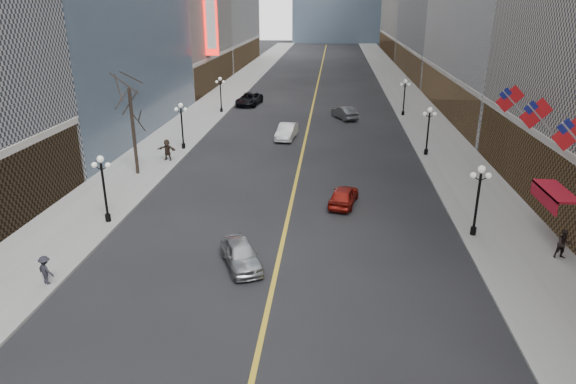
% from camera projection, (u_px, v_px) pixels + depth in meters
% --- Properties ---
extents(sidewalk_east, '(6.00, 230.00, 0.15)m').
position_uv_depth(sidewalk_east, '(416.00, 110.00, 69.28)').
color(sidewalk_east, gray).
rests_on(sidewalk_east, ground).
extents(sidewalk_west, '(6.00, 230.00, 0.15)m').
position_uv_depth(sidewalk_west, '(212.00, 106.00, 71.58)').
color(sidewalk_west, gray).
rests_on(sidewalk_west, ground).
extents(lane_line, '(0.25, 200.00, 0.02)m').
position_uv_depth(lane_line, '(315.00, 96.00, 79.78)').
color(lane_line, gold).
rests_on(lane_line, ground).
extents(streetlamp_east_1, '(1.26, 0.44, 4.52)m').
position_uv_depth(streetlamp_east_1, '(478.00, 193.00, 31.14)').
color(streetlamp_east_1, black).
rests_on(streetlamp_east_1, sidewalk_east).
extents(streetlamp_east_2, '(1.26, 0.44, 4.52)m').
position_uv_depth(streetlamp_east_2, '(428.00, 126.00, 47.94)').
color(streetlamp_east_2, black).
rests_on(streetlamp_east_2, sidewalk_east).
extents(streetlamp_east_3, '(1.26, 0.44, 4.52)m').
position_uv_depth(streetlamp_east_3, '(404.00, 93.00, 64.74)').
color(streetlamp_east_3, black).
rests_on(streetlamp_east_3, sidewalk_east).
extents(streetlamp_west_1, '(1.26, 0.44, 4.52)m').
position_uv_depth(streetlamp_west_1, '(103.00, 182.00, 33.07)').
color(streetlamp_west_1, black).
rests_on(streetlamp_west_1, sidewalk_west).
extents(streetlamp_west_2, '(1.26, 0.44, 4.52)m').
position_uv_depth(streetlamp_west_2, '(182.00, 121.00, 49.87)').
color(streetlamp_west_2, black).
rests_on(streetlamp_west_2, sidewalk_west).
extents(streetlamp_west_3, '(1.26, 0.44, 4.52)m').
position_uv_depth(streetlamp_west_3, '(221.00, 91.00, 66.67)').
color(streetlamp_west_3, black).
rests_on(streetlamp_west_3, sidewalk_west).
extents(flag_3, '(2.87, 0.12, 2.87)m').
position_uv_depth(flag_3, '(574.00, 136.00, 26.52)').
color(flag_3, '#B2B2B7').
rests_on(flag_3, ground).
extents(flag_4, '(2.87, 0.12, 2.87)m').
position_uv_depth(flag_4, '(538.00, 116.00, 31.18)').
color(flag_4, '#B2B2B7').
rests_on(flag_4, ground).
extents(flag_5, '(2.87, 0.12, 2.87)m').
position_uv_depth(flag_5, '(512.00, 101.00, 35.85)').
color(flag_5, '#B2B2B7').
rests_on(flag_5, ground).
extents(awning_c, '(1.40, 4.00, 0.93)m').
position_uv_depth(awning_c, '(552.00, 193.00, 30.72)').
color(awning_c, maroon).
rests_on(awning_c, ground).
extents(theatre_marquee, '(2.00, 0.55, 12.00)m').
position_uv_depth(theatre_marquee, '(211.00, 14.00, 76.89)').
color(theatre_marquee, red).
rests_on(theatre_marquee, ground).
extents(tree_west_far, '(3.60, 3.60, 7.92)m').
position_uv_depth(tree_west_far, '(130.00, 102.00, 41.38)').
color(tree_west_far, '#2D231C').
rests_on(tree_west_far, sidewalk_west).
extents(car_nb_near, '(3.31, 4.64, 1.47)m').
position_uv_depth(car_nb_near, '(241.00, 254.00, 28.35)').
color(car_nb_near, '#979A9E').
rests_on(car_nb_near, ground).
extents(car_nb_mid, '(2.18, 5.02, 1.60)m').
position_uv_depth(car_nb_mid, '(287.00, 132.00, 54.66)').
color(car_nb_mid, silver).
rests_on(car_nb_mid, ground).
extents(car_nb_far, '(3.49, 6.37, 1.69)m').
position_uv_depth(car_nb_far, '(249.00, 99.00, 72.42)').
color(car_nb_far, black).
rests_on(car_nb_far, ground).
extents(car_sb_mid, '(2.52, 4.46, 1.43)m').
position_uv_depth(car_sb_mid, '(344.00, 196.00, 36.92)').
color(car_sb_mid, maroon).
rests_on(car_sb_mid, ground).
extents(car_sb_far, '(3.47, 5.00, 1.56)m').
position_uv_depth(car_sb_far, '(345.00, 113.00, 64.00)').
color(car_sb_far, '#484C4F').
rests_on(car_sb_far, ground).
extents(ped_east_walk, '(0.88, 0.54, 1.74)m').
position_uv_depth(ped_east_walk, '(564.00, 244.00, 28.84)').
color(ped_east_walk, black).
rests_on(ped_east_walk, sidewalk_east).
extents(ped_west_walk, '(1.09, 0.80, 1.56)m').
position_uv_depth(ped_west_walk, '(46.00, 270.00, 26.26)').
color(ped_west_walk, black).
rests_on(ped_west_walk, sidewalk_west).
extents(ped_west_far, '(1.87, 0.80, 1.95)m').
position_uv_depth(ped_west_far, '(167.00, 150.00, 46.76)').
color(ped_west_far, black).
rests_on(ped_west_far, sidewalk_west).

